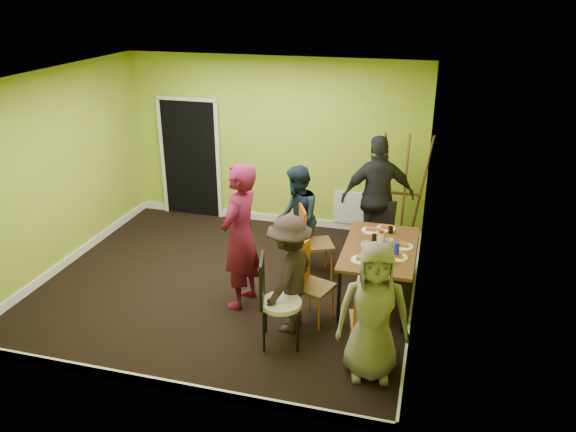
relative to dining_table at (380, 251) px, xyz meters
name	(u,v)px	position (x,y,z in m)	size (l,w,h in m)	color
ground	(229,283)	(-2.03, -0.12, -0.70)	(5.00, 5.00, 0.00)	black
room_walls	(225,216)	(-2.05, -0.07, 0.29)	(5.04, 4.54, 2.82)	#95B62E
dining_table	(380,251)	(0.00, 0.00, 0.00)	(0.90, 1.50, 0.75)	black
chair_left_far	(311,238)	(-0.99, 0.39, -0.11)	(0.57, 0.57, 1.04)	orange
chair_left_near	(309,278)	(-0.77, -0.67, -0.15)	(0.51, 0.51, 0.98)	orange
chair_back_end	(381,218)	(-0.12, 1.19, -0.05)	(0.47, 0.52, 0.91)	orange
chair_front_end	(370,317)	(0.06, -1.33, -0.15)	(0.48, 0.48, 0.97)	orange
chair_bentwood	(274,297)	(-1.02, -1.27, -0.10)	(0.52, 0.50, 1.08)	black
easel	(405,191)	(0.17, 1.72, 0.21)	(0.74, 0.69, 1.84)	brown
plate_near_left	(371,230)	(-0.18, 0.47, 0.06)	(0.25, 0.25, 0.01)	white
plate_near_right	(362,260)	(-0.17, -0.43, 0.06)	(0.26, 0.26, 0.01)	white
plate_far_back	(386,228)	(0.01, 0.60, 0.06)	(0.25, 0.25, 0.01)	white
plate_far_front	(372,266)	(-0.03, -0.56, 0.06)	(0.25, 0.25, 0.01)	white
plate_wall_back	(403,246)	(0.28, 0.08, 0.06)	(0.25, 0.25, 0.01)	white
plate_wall_front	(397,257)	(0.23, -0.24, 0.06)	(0.27, 0.27, 0.01)	white
thermos	(381,240)	(0.00, 0.01, 0.15)	(0.07, 0.07, 0.20)	white
blue_bottle	(396,250)	(0.22, -0.25, 0.15)	(0.07, 0.07, 0.20)	#1625A9
orange_bottle	(382,240)	(0.00, 0.14, 0.09)	(0.03, 0.03, 0.07)	orange
glass_mid	(374,238)	(-0.10, 0.15, 0.11)	(0.06, 0.06, 0.10)	black
glass_back	(391,230)	(0.08, 0.47, 0.10)	(0.07, 0.07, 0.09)	black
glass_front	(391,259)	(0.17, -0.40, 0.10)	(0.06, 0.06, 0.10)	black
cup_a	(366,246)	(-0.17, -0.11, 0.10)	(0.12, 0.12, 0.09)	white
cup_b	(389,243)	(0.10, 0.06, 0.10)	(0.10, 0.10, 0.10)	white
person_standing	(240,237)	(-1.67, -0.56, 0.25)	(0.69, 0.45, 1.88)	maroon
person_left_far	(297,218)	(-1.24, 0.60, 0.06)	(0.74, 0.58, 1.52)	#12202E
person_left_near	(290,274)	(-0.94, -0.94, 0.03)	(0.93, 0.54, 1.44)	#2C1F1D
person_back_end	(378,197)	(-0.19, 1.31, 0.23)	(1.09, 0.45, 1.85)	black
person_front_end	(373,312)	(0.11, -1.55, 0.07)	(0.75, 0.49, 1.53)	gray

